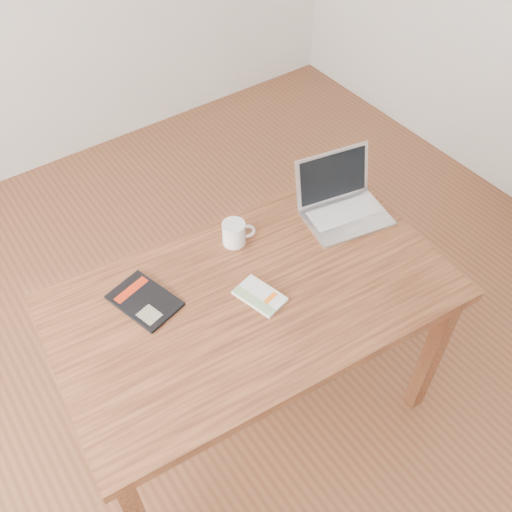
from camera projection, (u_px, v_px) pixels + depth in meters
room at (206, 139)px, 1.40m from camera, size 4.04×4.04×2.70m
desk at (254, 311)px, 1.91m from camera, size 1.36×0.85×0.75m
white_guidebook at (260, 296)px, 1.83m from camera, size 0.13×0.18×0.01m
black_guidebook at (144, 301)px, 1.82m from camera, size 0.20×0.25×0.01m
laptop at (342, 203)px, 2.08m from camera, size 0.34×0.31×0.21m
coffee_mug at (235, 233)px, 1.97m from camera, size 0.11×0.08×0.09m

